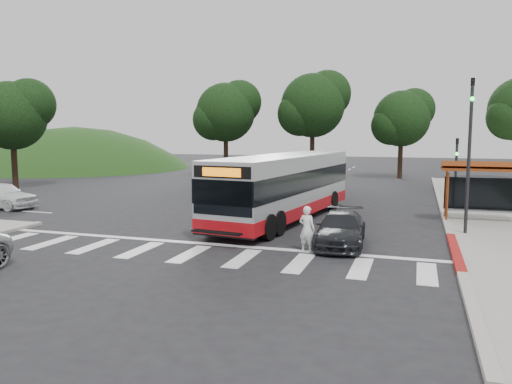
% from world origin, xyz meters
% --- Properties ---
extents(ground, '(140.00, 140.00, 0.00)m').
position_xyz_m(ground, '(0.00, 0.00, 0.00)').
color(ground, black).
rests_on(ground, ground).
extents(sidewalk_east, '(4.00, 40.00, 0.12)m').
position_xyz_m(sidewalk_east, '(11.00, 8.00, 0.06)').
color(sidewalk_east, gray).
rests_on(sidewalk_east, ground).
extents(curb_east, '(0.30, 40.00, 0.15)m').
position_xyz_m(curb_east, '(9.00, 8.00, 0.07)').
color(curb_east, '#9E9991').
rests_on(curb_east, ground).
extents(curb_east_red, '(0.32, 6.00, 0.15)m').
position_xyz_m(curb_east_red, '(9.00, -2.00, 0.08)').
color(curb_east_red, maroon).
rests_on(curb_east_red, ground).
extents(hillside_nw, '(44.00, 44.00, 10.00)m').
position_xyz_m(hillside_nw, '(-32.00, 30.00, 0.00)').
color(hillside_nw, '#1E3B13').
rests_on(hillside_nw, ground).
extents(crosswalk_ladder, '(18.00, 2.60, 0.01)m').
position_xyz_m(crosswalk_ladder, '(0.00, -5.00, 0.01)').
color(crosswalk_ladder, silver).
rests_on(crosswalk_ladder, ground).
extents(bus_shelter, '(4.20, 1.60, 2.86)m').
position_xyz_m(bus_shelter, '(10.80, 5.10, 2.35)').
color(bus_shelter, '#913E18').
rests_on(bus_shelter, sidewalk_east).
extents(traffic_signal_ne_tall, '(0.18, 0.37, 6.50)m').
position_xyz_m(traffic_signal_ne_tall, '(9.60, 1.49, 3.88)').
color(traffic_signal_ne_tall, black).
rests_on(traffic_signal_ne_tall, ground).
extents(traffic_signal_ne_short, '(0.18, 0.37, 4.00)m').
position_xyz_m(traffic_signal_ne_short, '(9.60, 8.49, 2.48)').
color(traffic_signal_ne_short, black).
rests_on(traffic_signal_ne_short, ground).
extents(tree_north_a, '(6.60, 6.15, 10.17)m').
position_xyz_m(tree_north_a, '(-1.92, 26.07, 6.92)').
color(tree_north_a, black).
rests_on(tree_north_a, ground).
extents(tree_north_b, '(5.72, 5.33, 8.43)m').
position_xyz_m(tree_north_b, '(6.07, 28.06, 5.66)').
color(tree_north_b, black).
rests_on(tree_north_b, ground).
extents(tree_north_c, '(6.16, 5.74, 9.30)m').
position_xyz_m(tree_north_c, '(-9.92, 24.06, 6.29)').
color(tree_north_c, black).
rests_on(tree_north_c, ground).
extents(tree_west_a, '(5.72, 5.33, 8.43)m').
position_xyz_m(tree_west_a, '(-21.93, 10.06, 5.66)').
color(tree_west_a, black).
rests_on(tree_west_a, ground).
extents(transit_bus, '(4.33, 12.64, 3.20)m').
position_xyz_m(transit_bus, '(1.39, 2.90, 1.60)').
color(transit_bus, '#B1B3B6').
rests_on(transit_bus, ground).
extents(pedestrian, '(0.69, 0.54, 1.68)m').
position_xyz_m(pedestrian, '(3.88, -3.33, 0.84)').
color(pedestrian, white).
rests_on(pedestrian, ground).
extents(dark_sedan, '(2.05, 4.45, 1.26)m').
position_xyz_m(dark_sedan, '(4.90, -1.88, 0.63)').
color(dark_sedan, black).
rests_on(dark_sedan, ground).
extents(west_car_white, '(4.60, 2.17, 1.52)m').
position_xyz_m(west_car_white, '(-14.92, 1.50, 0.76)').
color(west_car_white, white).
rests_on(west_car_white, ground).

